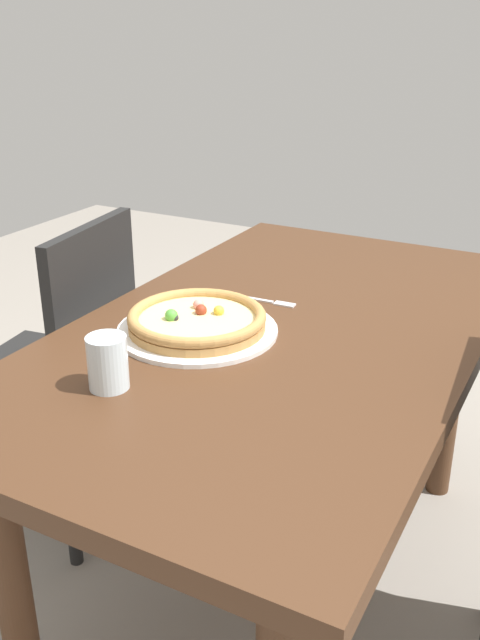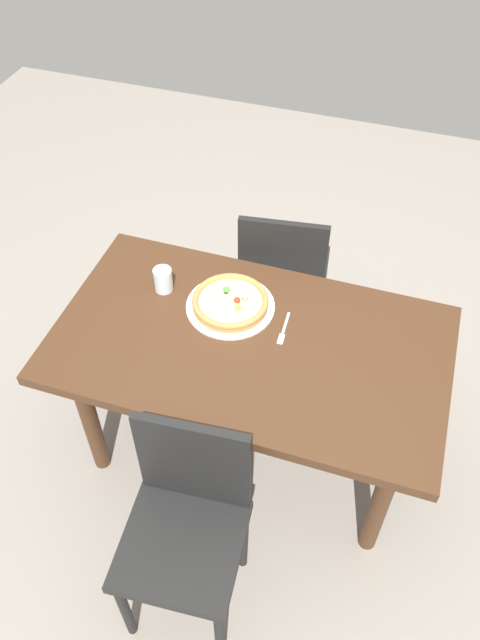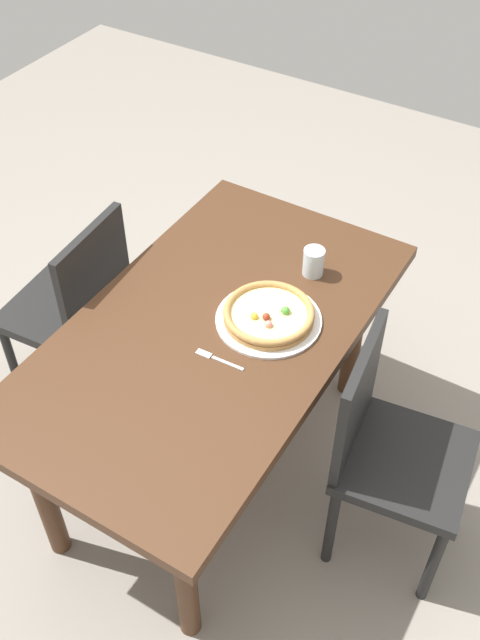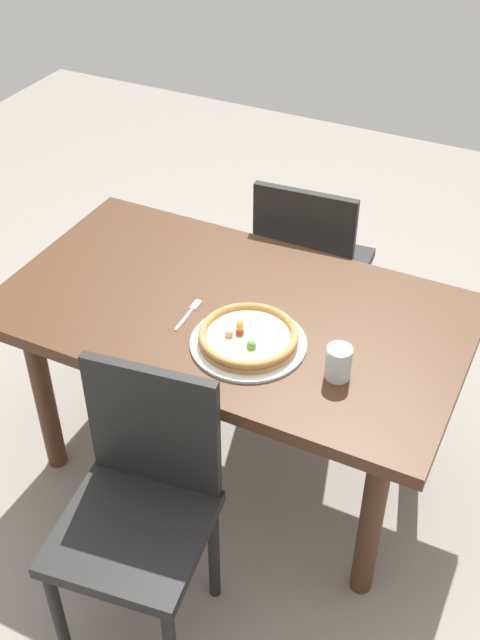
# 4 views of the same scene
# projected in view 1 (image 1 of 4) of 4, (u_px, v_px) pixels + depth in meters

# --- Properties ---
(ground_plane) EXTENTS (6.00, 6.00, 0.00)m
(ground_plane) POSITION_uv_depth(u_px,v_px,m) (275.00, 581.00, 1.84)
(ground_plane) COLOR gray
(dining_table) EXTENTS (1.47, 0.84, 0.74)m
(dining_table) POSITION_uv_depth(u_px,v_px,m) (281.00, 363.00, 1.59)
(dining_table) COLOR #472B19
(dining_table) RESTS_ON ground
(chair_near) EXTENTS (0.45, 0.45, 0.90)m
(chair_near) POSITION_uv_depth(u_px,v_px,m) (61.00, 365.00, 1.89)
(chair_near) COLOR black
(chair_near) RESTS_ON ground
(plate) EXTENTS (0.35, 0.35, 0.01)m
(plate) POSITION_uv_depth(u_px,v_px,m) (197.00, 330.00, 1.51)
(plate) COLOR white
(plate) RESTS_ON dining_table
(pizza) EXTENTS (0.30, 0.30, 0.05)m
(pizza) POSITION_uv_depth(u_px,v_px,m) (197.00, 320.00, 1.50)
(pizza) COLOR #B78447
(pizza) RESTS_ON plate
(fork) EXTENTS (0.02, 0.17, 0.00)m
(fork) POSITION_uv_depth(u_px,v_px,m) (268.00, 301.00, 1.67)
(fork) COLOR silver
(fork) RESTS_ON dining_table
(drinking_glass) EXTENTS (0.07, 0.07, 0.10)m
(drinking_glass) POSITION_uv_depth(u_px,v_px,m) (108.00, 363.00, 1.27)
(drinking_glass) COLOR silver
(drinking_glass) RESTS_ON dining_table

